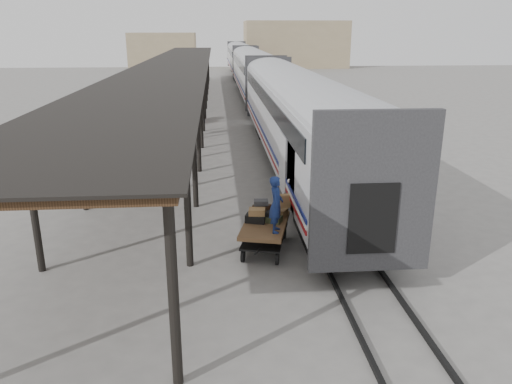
{
  "coord_description": "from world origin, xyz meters",
  "views": [
    {
      "loc": [
        -0.51,
        -14.98,
        6.38
      ],
      "look_at": [
        0.64,
        -0.62,
        1.7
      ],
      "focal_mm": 35.0,
      "sensor_mm": 36.0,
      "label": 1
    }
  ],
  "objects": [
    {
      "name": "ground",
      "position": [
        0.0,
        0.0,
        0.0
      ],
      "size": [
        160.0,
        160.0,
        0.0
      ],
      "primitive_type": "plane",
      "color": "slate",
      "rests_on": "ground"
    },
    {
      "name": "porter",
      "position": [
        1.13,
        -1.75,
        1.68
      ],
      "size": [
        0.49,
        0.66,
        1.65
      ],
      "primitive_type": "imported",
      "rotation": [
        0.0,
        0.0,
        1.41
      ],
      "color": "navy",
      "rests_on": "baggage_cart"
    },
    {
      "name": "luggage_tug",
      "position": [
        -2.61,
        21.05,
        0.69
      ],
      "size": [
        1.2,
        1.79,
        1.5
      ],
      "rotation": [
        0.0,
        0.0,
        0.1
      ],
      "color": "maroon",
      "rests_on": "ground"
    },
    {
      "name": "rails",
      "position": [
        3.2,
        34.0,
        0.06
      ],
      "size": [
        1.54,
        150.0,
        0.12
      ],
      "color": "black",
      "rests_on": "ground"
    },
    {
      "name": "building_far",
      "position": [
        14.0,
        78.0,
        4.0
      ],
      "size": [
        18.0,
        10.0,
        8.0
      ],
      "primitive_type": "cube",
      "color": "tan",
      "rests_on": "ground"
    },
    {
      "name": "building_left",
      "position": [
        -10.0,
        82.0,
        3.0
      ],
      "size": [
        12.0,
        8.0,
        6.0
      ],
      "primitive_type": "cube",
      "color": "tan",
      "rests_on": "ground"
    },
    {
      "name": "pedestrian",
      "position": [
        -1.74,
        16.62,
        0.93
      ],
      "size": [
        1.18,
        0.79,
        1.86
      ],
      "primitive_type": "imported",
      "rotation": [
        0.0,
        0.0,
        2.81
      ],
      "color": "black",
      "rests_on": "ground"
    },
    {
      "name": "canopy",
      "position": [
        -3.4,
        24.0,
        4.0
      ],
      "size": [
        4.9,
        64.3,
        4.15
      ],
      "color": "#422B19",
      "rests_on": "ground"
    },
    {
      "name": "baggage_cart",
      "position": [
        0.88,
        -1.1,
        0.65
      ],
      "size": [
        1.79,
        2.63,
        0.86
      ],
      "rotation": [
        0.0,
        0.0,
        -0.24
      ],
      "color": "brown",
      "rests_on": "ground"
    },
    {
      "name": "suitcase_stack",
      "position": [
        0.9,
        -0.74,
        1.05
      ],
      "size": [
        1.41,
        1.18,
        0.57
      ],
      "rotation": [
        0.0,
        0.0,
        -0.24
      ],
      "color": "#38383B",
      "rests_on": "baggage_cart"
    },
    {
      "name": "train",
      "position": [
        3.19,
        33.79,
        2.69
      ],
      "size": [
        3.45,
        76.01,
        4.01
      ],
      "color": "silver",
      "rests_on": "ground"
    }
  ]
}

